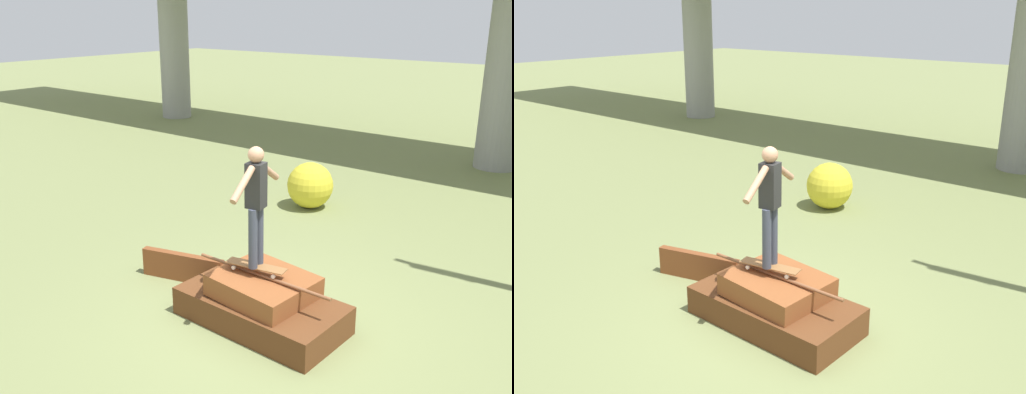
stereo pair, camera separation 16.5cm
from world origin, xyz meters
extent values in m
plane|color=olive|center=(0.00, 0.00, 0.00)|extent=(80.00, 80.00, 0.00)
cube|color=#5B3319|center=(0.00, 0.00, 0.20)|extent=(2.25, 1.18, 0.39)
cube|color=brown|center=(0.01, 0.04, 0.54)|extent=(1.29, 1.13, 0.33)
cylinder|color=brown|center=(0.00, 0.00, 0.71)|extent=(2.13, 0.04, 0.04)
cube|color=brown|center=(-1.74, 0.25, 0.22)|extent=(1.36, 0.49, 0.44)
cube|color=brown|center=(-0.10, 0.02, 0.81)|extent=(0.86, 0.36, 0.01)
cylinder|color=silver|center=(0.17, 0.16, 0.76)|extent=(0.06, 0.04, 0.05)
cylinder|color=silver|center=(0.20, -0.01, 0.76)|extent=(0.06, 0.04, 0.05)
cylinder|color=silver|center=(-0.40, 0.04, 0.76)|extent=(0.06, 0.04, 0.05)
cylinder|color=silver|center=(-0.37, -0.12, 0.76)|extent=(0.06, 0.04, 0.05)
cylinder|color=#383D4C|center=(-0.12, 0.10, 1.23)|extent=(0.12, 0.12, 0.81)
cylinder|color=#383D4C|center=(-0.08, -0.07, 1.23)|extent=(0.12, 0.12, 0.81)
cube|color=black|center=(-0.10, 0.02, 1.92)|extent=(0.26, 0.25, 0.59)
sphere|color=#A37556|center=(-0.10, 0.02, 2.32)|extent=(0.21, 0.21, 0.21)
cylinder|color=#A37556|center=(-0.17, 0.36, 2.03)|extent=(0.19, 0.54, 0.37)
cylinder|color=#A37556|center=(-0.03, -0.32, 2.03)|extent=(0.19, 0.54, 0.37)
cylinder|color=gray|center=(-12.10, 10.13, 2.61)|extent=(1.10, 1.10, 5.22)
sphere|color=gold|center=(-2.10, 4.37, 0.49)|extent=(0.98, 0.98, 0.98)
camera|label=1|loc=(4.16, -5.34, 4.03)|focal=40.00mm
camera|label=2|loc=(4.28, -5.23, 4.03)|focal=40.00mm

